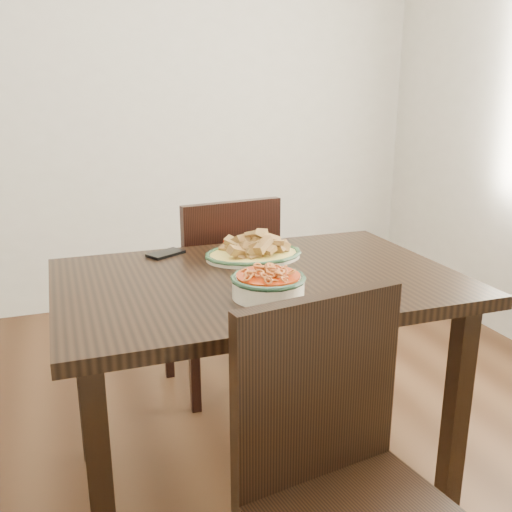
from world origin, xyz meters
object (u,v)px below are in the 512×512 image
object	(u,v)px
chair_near	(343,481)
fish_plate	(253,246)
smartphone	(166,254)
noodle_bowl	(268,282)
dining_table	(258,304)
chair_far	(222,287)

from	to	relation	value
chair_near	fish_plate	distance (m)	0.92
chair_near	smartphone	world-z (taller)	chair_near
noodle_bowl	smartphone	bearing A→B (deg)	110.43
dining_table	chair_near	size ratio (longest dim) A/B	1.40
chair_near	smartphone	bearing A→B (deg)	91.25
chair_near	noodle_bowl	distance (m)	0.57
dining_table	chair_far	distance (m)	0.64
chair_near	noodle_bowl	size ratio (longest dim) A/B	4.16
fish_plate	smartphone	world-z (taller)	fish_plate
dining_table	smartphone	bearing A→B (deg)	124.52
dining_table	chair_near	distance (m)	0.70
fish_plate	smartphone	bearing A→B (deg)	153.46
chair_near	chair_far	bearing A→B (deg)	76.38
chair_far	fish_plate	distance (m)	0.52
chair_far	smartphone	world-z (taller)	chair_far
chair_far	noodle_bowl	world-z (taller)	chair_far
chair_far	chair_near	world-z (taller)	same
chair_far	fish_plate	bearing A→B (deg)	81.42
chair_far	fish_plate	xyz separation A→B (m)	(-0.01, -0.42, 0.30)
noodle_bowl	smartphone	xyz separation A→B (m)	(-0.19, 0.52, -0.04)
dining_table	smartphone	world-z (taller)	smartphone
dining_table	noodle_bowl	distance (m)	0.23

